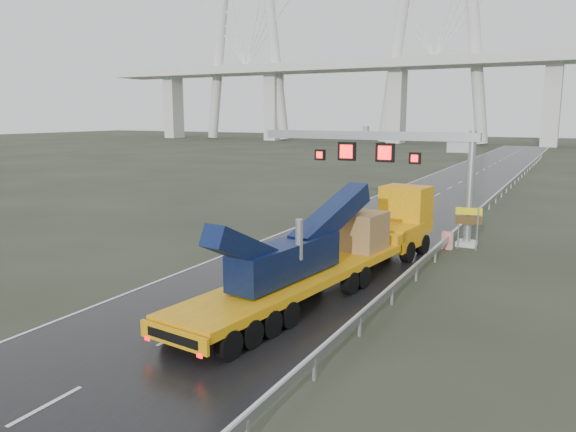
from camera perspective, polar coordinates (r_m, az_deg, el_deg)
The scene contains 7 objects.
ground at distance 23.53m, azimuth -7.89°, elevation -10.19°, with size 400.00×400.00×0.00m, color #282C1E.
road at distance 59.84m, azimuth 14.93°, elevation 2.10°, with size 11.00×200.00×0.02m, color black.
guardrail at distance 48.91m, azimuth 19.30°, elevation 0.91°, with size 0.20×140.00×1.40m, color #92959A, non-canonical shape.
sign_gantry at distance 37.53m, azimuth 10.89°, elevation 6.18°, with size 14.90×1.20×7.42m.
heavy_haul_truck at distance 28.24m, azimuth 6.04°, elevation -2.74°, with size 5.36×20.53×4.78m.
exit_sign_pair at distance 35.89m, azimuth 17.86°, elevation -0.36°, with size 1.53×0.38×2.66m.
striped_barrier at distance 35.89m, azimuth 15.88°, elevation -2.41°, with size 0.64×0.34×1.08m, color red.
Camera 1 is at (12.96, -17.84, 8.21)m, focal length 35.00 mm.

